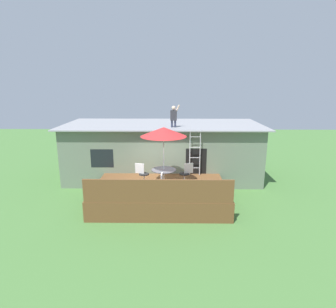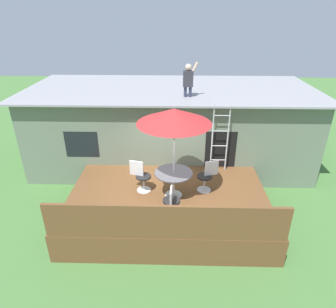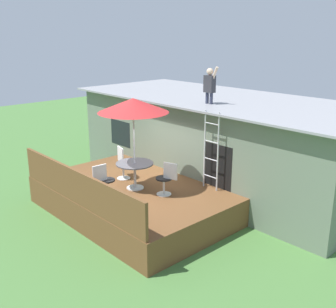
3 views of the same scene
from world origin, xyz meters
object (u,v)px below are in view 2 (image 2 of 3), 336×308
(patio_table, at_px, (174,177))
(patio_umbrella, at_px, (174,116))
(patio_chair_right, at_px, (207,176))
(patio_chair_left, at_px, (141,176))
(step_ladder, at_px, (220,139))
(patio_chair_near, at_px, (171,203))
(person_figure, at_px, (188,78))

(patio_table, bearing_deg, patio_umbrella, 116.57)
(patio_chair_right, bearing_deg, patio_chair_left, -16.39)
(step_ladder, bearing_deg, patio_chair_near, -120.16)
(patio_chair_near, bearing_deg, patio_chair_left, 37.97)
(step_ladder, height_order, person_figure, person_figure)
(patio_table, relative_size, patio_chair_left, 1.13)
(patio_chair_left, bearing_deg, patio_chair_right, 17.08)
(person_figure, relative_size, patio_chair_near, 1.21)
(person_figure, relative_size, patio_chair_right, 1.21)
(patio_chair_right, bearing_deg, person_figure, -95.00)
(person_figure, bearing_deg, patio_chair_right, -76.83)
(patio_table, xyz_separation_m, patio_chair_right, (0.95, 0.31, -0.13))
(patio_umbrella, bearing_deg, step_ladder, 47.25)
(patio_umbrella, height_order, patio_chair_right, patio_umbrella)
(patio_chair_near, bearing_deg, patio_chair_right, -34.89)
(step_ladder, xyz_separation_m, patio_chair_right, (-0.48, -1.23, -0.64))
(patio_chair_right, bearing_deg, patio_chair_near, 34.41)
(person_figure, height_order, patio_chair_left, person_figure)
(person_figure, xyz_separation_m, patio_chair_left, (-1.36, -2.28, -2.30))
(patio_table, distance_m, step_ladder, 2.16)
(patio_table, distance_m, patio_chair_left, 0.97)
(step_ladder, bearing_deg, person_figure, 135.13)
(patio_table, bearing_deg, patio_chair_right, 18.18)
(person_figure, distance_m, patio_chair_near, 4.23)
(patio_chair_right, bearing_deg, patio_umbrella, -0.00)
(patio_chair_right, bearing_deg, patio_table, 0.00)
(step_ladder, distance_m, patio_chair_near, 2.99)
(patio_chair_left, distance_m, patio_chair_right, 1.88)
(patio_umbrella, distance_m, step_ladder, 2.44)
(step_ladder, bearing_deg, patio_chair_left, -151.28)
(patio_umbrella, distance_m, patio_chair_right, 2.14)
(patio_table, relative_size, patio_umbrella, 0.41)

